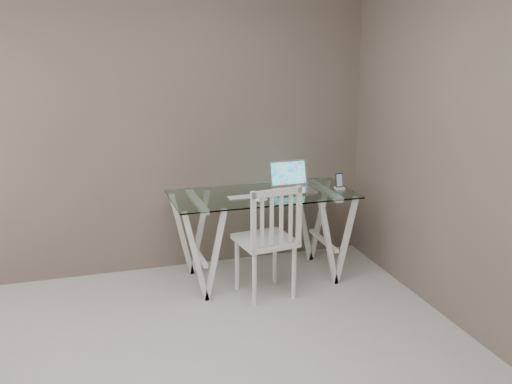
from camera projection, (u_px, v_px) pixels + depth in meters
room at (178, 109)px, 3.10m from camera, size 4.50×4.52×2.71m
desk at (262, 235)px, 5.33m from camera, size 1.50×0.70×0.75m
chair at (269, 236)px, 4.94m from camera, size 0.47×0.47×0.92m
laptop at (292, 183)px, 5.34m from camera, size 0.33×0.29×0.23m
keyboard at (244, 197)px, 5.11m from camera, size 0.27×0.12×0.01m
mouse at (261, 200)px, 5.00m from camera, size 0.10×0.06×0.03m
phone_dock at (339, 185)px, 5.36m from camera, size 0.07×0.07×0.13m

